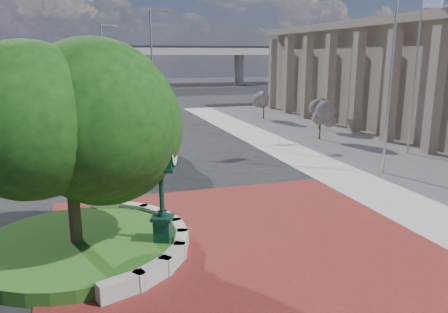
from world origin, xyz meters
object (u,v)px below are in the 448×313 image
post_clock (161,180)px  flagpole_b (416,70)px  parked_car (132,104)px  flagpole_a (392,66)px  street_lamp_far (105,59)px  street_lamp_near (154,56)px

post_clock → flagpole_b: (16.70, 9.11, 2.75)m
post_clock → parked_car: post_clock is taller
flagpole_a → street_lamp_far: 37.54m
post_clock → street_lamp_far: street_lamp_far is taller
flagpole_b → street_lamp_near: 22.99m
parked_car → flagpole_b: flagpole_b is taller
flagpole_b → street_lamp_near: size_ratio=1.00×
street_lamp_far → post_clock: bearing=-90.6°
post_clock → flagpole_a: 13.97m
flagpole_b → street_lamp_far: size_ratio=1.06×
post_clock → street_lamp_far: 41.47m
post_clock → street_lamp_near: bearing=81.5°
parked_car → flagpole_b: 30.19m
street_lamp_near → street_lamp_far: bearing=106.5°
flagpole_a → flagpole_b: flagpole_a is taller
post_clock → street_lamp_far: bearing=89.4°
parked_car → flagpole_a: size_ratio=0.40×
post_clock → flagpole_b: size_ratio=0.43×
parked_car → flagpole_a: 31.64m
post_clock → flagpole_a: flagpole_a is taller
flagpole_a → parked_car: bearing=107.9°
post_clock → flagpole_a: size_ratio=0.40×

